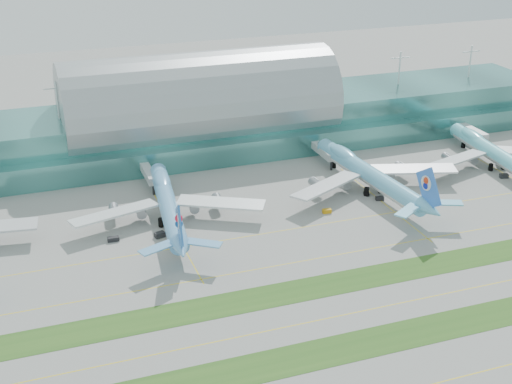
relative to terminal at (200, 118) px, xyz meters
name	(u,v)px	position (x,y,z in m)	size (l,w,h in m)	color
ground	(319,291)	(-0.01, -128.79, -14.23)	(700.00, 700.00, 0.00)	gray
terminal	(200,118)	(0.00, 0.00, 0.00)	(340.00, 69.10, 36.00)	#3D7A75
grass_strip_near	(363,344)	(-0.01, -156.79, -14.19)	(420.00, 12.00, 0.08)	#2D591E
grass_strip_far	(316,287)	(-0.01, -126.79, -14.19)	(420.00, 12.00, 0.08)	#2D591E
taxiline_b	(339,316)	(-0.01, -142.79, -14.22)	(420.00, 0.35, 0.01)	yellow
taxiline_c	(295,262)	(-0.01, -110.79, -14.22)	(420.00, 0.35, 0.01)	yellow
taxiline_d	(271,233)	(-0.01, -88.79, -14.22)	(420.00, 0.35, 0.01)	yellow
airliner_b	(168,203)	(-30.86, -67.39, -7.57)	(68.71, 78.46, 21.60)	#65A9DF
airliner_c	(368,173)	(48.45, -66.94, -7.15)	(73.22, 83.43, 22.95)	#63B5DA
airliner_d	(493,152)	(109.65, -62.54, -7.79)	(66.60, 75.89, 20.88)	#68D6E6
gse_c	(113,239)	(-51.98, -76.87, -13.48)	(3.86, 1.82, 1.49)	black
gse_d	(160,235)	(-36.66, -79.32, -13.32)	(3.44, 2.14, 1.81)	black
gse_e	(327,211)	(24.81, -81.02, -13.47)	(3.22, 1.66, 1.51)	#CD8A0C
gse_f	(380,198)	(48.43, -77.32, -13.54)	(3.21, 2.01, 1.37)	black
gse_g	(504,176)	(106.46, -75.12, -13.37)	(3.40, 1.84, 1.72)	black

